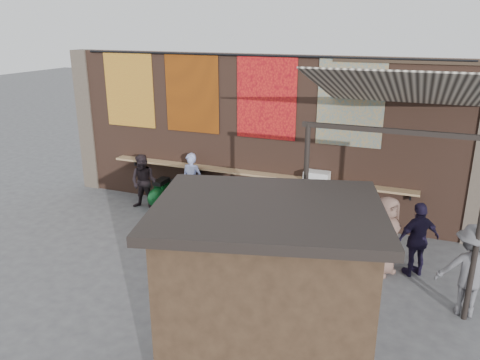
{
  "coord_description": "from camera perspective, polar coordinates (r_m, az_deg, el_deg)",
  "views": [
    {
      "loc": [
        3.92,
        -8.19,
        4.68
      ],
      "look_at": [
        0.14,
        1.2,
        1.29
      ],
      "focal_mm": 35.0,
      "sensor_mm": 36.0,
      "label": 1
    }
  ],
  "objects": [
    {
      "name": "tapestry_orange",
      "position": [
        11.4,
        3.21,
        9.98
      ],
      "size": [
        1.5,
        0.02,
        2.0
      ],
      "primitive_type": "cube",
      "color": "red",
      "rests_on": "brick_wall"
    },
    {
      "name": "awning_canvas",
      "position": [
        9.17,
        19.47,
        10.38
      ],
      "size": [
        3.2,
        3.28,
        0.97
      ],
      "primitive_type": "cube",
      "rotation": [
        -0.28,
        0.0,
        0.0
      ],
      "color": "beige",
      "rests_on": "brick_wall"
    },
    {
      "name": "eating_counter",
      "position": [
        11.79,
        1.43,
        0.8
      ],
      "size": [
        8.0,
        0.32,
        0.05
      ],
      "primitive_type": "cube",
      "color": "#9E7A51",
      "rests_on": "brick_wall"
    },
    {
      "name": "scooter_stool_2",
      "position": [
        12.25,
        -4.89,
        -1.93
      ],
      "size": [
        0.4,
        0.89,
        0.84
      ],
      "primitive_type": null,
      "color": "#1B144D",
      "rests_on": "ground"
    },
    {
      "name": "scooter_stool_7",
      "position": [
        11.27,
        8.29,
        -4.23
      ],
      "size": [
        0.34,
        0.77,
        0.73
      ],
      "primitive_type": null,
      "color": "navy",
      "rests_on": "ground"
    },
    {
      "name": "tapestry_multi",
      "position": [
        10.93,
        13.31,
        9.15
      ],
      "size": [
        1.5,
        0.02,
        2.0
      ],
      "primitive_type": "cube",
      "color": "teal",
      "rests_on": "brick_wall"
    },
    {
      "name": "diner_right",
      "position": [
        12.54,
        -11.65,
        -0.24
      ],
      "size": [
        0.77,
        0.63,
        1.47
      ],
      "primitive_type": "imported",
      "rotation": [
        0.0,
        0.0,
        0.1
      ],
      "color": "#281F24",
      "rests_on": "ground"
    },
    {
      "name": "scooter_stool_4",
      "position": [
        11.75,
        -0.04,
        -2.88
      ],
      "size": [
        0.38,
        0.84,
        0.8
      ],
      "primitive_type": null,
      "color": "black",
      "rests_on": "ground"
    },
    {
      "name": "scooter_stool_6",
      "position": [
        11.39,
        5.76,
        -3.86
      ],
      "size": [
        0.35,
        0.78,
        0.74
      ],
      "primitive_type": null,
      "color": "#0D0B73",
      "rests_on": "ground"
    },
    {
      "name": "ground",
      "position": [
        10.22,
        -3.27,
        -8.8
      ],
      "size": [
        70.0,
        70.0,
        0.0
      ],
      "primitive_type": "plane",
      "color": "#474749",
      "rests_on": "ground"
    },
    {
      "name": "shopper_grey",
      "position": [
        8.74,
        26.28,
        -9.88
      ],
      "size": [
        1.06,
        0.62,
        1.62
      ],
      "primitive_type": "imported",
      "rotation": [
        0.0,
        0.0,
        3.13
      ],
      "color": "#5D5C62",
      "rests_on": "ground"
    },
    {
      "name": "brick_wall",
      "position": [
        11.88,
        2.1,
        5.44
      ],
      "size": [
        10.0,
        0.4,
        4.0
      ],
      "primitive_type": "cube",
      "color": "brown",
      "rests_on": "ground"
    },
    {
      "name": "pier_left",
      "position": [
        14.46,
        -17.81,
        6.92
      ],
      "size": [
        0.5,
        0.5,
        4.0
      ],
      "primitive_type": "cube",
      "color": "#4C4238",
      "rests_on": "ground"
    },
    {
      "name": "scooter_stool_1",
      "position": [
        12.5,
        -7.37,
        -1.61
      ],
      "size": [
        0.4,
        0.88,
        0.83
      ],
      "primitive_type": null,
      "color": "#0D6029",
      "rests_on": "ground"
    },
    {
      "name": "awning_ledger",
      "position": [
        10.72,
        20.21,
        13.49
      ],
      "size": [
        3.3,
        0.08,
        0.12
      ],
      "primitive_type": "cube",
      "color": "#33261C",
      "rests_on": "brick_wall"
    },
    {
      "name": "stall_shelf",
      "position": [
        7.04,
        3.64,
        -13.67
      ],
      "size": [
        1.93,
        0.61,
        0.06
      ],
      "primitive_type": "cube",
      "rotation": [
        0.0,
        0.0,
        0.26
      ],
      "color": "#473321",
      "rests_on": "market_stall"
    },
    {
      "name": "shopper_tan",
      "position": [
        9.51,
        17.27,
        -6.5
      ],
      "size": [
        0.84,
        0.93,
        1.59
      ],
      "primitive_type": "imported",
      "rotation": [
        0.0,
        0.0,
        1.01
      ],
      "color": "#7B5A4E",
      "rests_on": "ground"
    },
    {
      "name": "scooter_stool_3",
      "position": [
        12.06,
        -2.6,
        -2.58
      ],
      "size": [
        0.33,
        0.74,
        0.7
      ],
      "primitive_type": null,
      "color": "#9D190C",
      "rests_on": "ground"
    },
    {
      "name": "scooter_stool_5",
      "position": [
        11.57,
        2.64,
        -3.14
      ],
      "size": [
        0.4,
        0.89,
        0.84
      ],
      "primitive_type": null,
      "color": "navy",
      "rests_on": "ground"
    },
    {
      "name": "stall_sign",
      "position": [
        6.59,
        3.81,
        -6.84
      ],
      "size": [
        1.17,
        0.35,
        0.5
      ],
      "primitive_type": "cube",
      "rotation": [
        0.0,
        0.0,
        0.26
      ],
      "color": "gold",
      "rests_on": "market_stall"
    },
    {
      "name": "hang_rail",
      "position": [
        11.38,
        1.81,
        14.95
      ],
      "size": [
        9.5,
        0.06,
        0.06
      ],
      "primitive_type": "cylinder",
      "rotation": [
        0.0,
        1.57,
        0.0
      ],
      "color": "black",
      "rests_on": "brick_wall"
    },
    {
      "name": "stall_roof",
      "position": [
        5.44,
        3.41,
        -3.65
      ],
      "size": [
        3.1,
        2.66,
        0.12
      ],
      "primitive_type": "cube",
      "rotation": [
        0.0,
        0.0,
        0.26
      ],
      "color": "black",
      "rests_on": "market_stall"
    },
    {
      "name": "shopper_navy",
      "position": [
        9.66,
        20.86,
        -6.8
      ],
      "size": [
        0.93,
        0.81,
        1.5
      ],
      "primitive_type": "imported",
      "rotation": [
        0.0,
        0.0,
        3.76
      ],
      "color": "black",
      "rests_on": "ground"
    },
    {
      "name": "tapestry_sun",
      "position": [
        12.18,
        -5.87,
        10.46
      ],
      "size": [
        1.5,
        0.02,
        2.0
      ],
      "primitive_type": "cube",
      "color": "#CD580C",
      "rests_on": "brick_wall"
    },
    {
      "name": "awning_header",
      "position": [
        7.77,
        18.44,
        5.66
      ],
      "size": [
        3.0,
        0.08,
        0.08
      ],
      "primitive_type": "cube",
      "color": "black",
      "rests_on": "awning_post_left"
    },
    {
      "name": "diner_left",
      "position": [
        12.21,
        -5.91,
        -0.29
      ],
      "size": [
        0.57,
        0.39,
        1.55
      ],
      "primitive_type": "imported",
      "rotation": [
        0.0,
        0.0,
        -0.03
      ],
      "color": "#97A4DC",
      "rests_on": "ground"
    },
    {
      "name": "scooter_stool_0",
      "position": [
        12.75,
        -9.69,
        -1.58
      ],
      "size": [
        0.34,
        0.77,
        0.73
      ],
      "primitive_type": null,
      "color": "#105222",
      "rests_on": "ground"
    },
    {
      "name": "awning_post_left",
      "position": [
        8.41,
        7.86,
        -3.54
      ],
      "size": [
        0.09,
        0.09,
        3.1
      ],
      "primitive_type": "cylinder",
      "color": "black",
      "rests_on": "ground"
    },
    {
      "name": "market_stall",
      "position": [
        6.08,
        3.16,
        -15.49
      ],
      "size": [
        2.75,
        2.33,
        2.57
      ],
      "primitive_type": "cube",
      "rotation": [
        0.0,
        0.0,
        0.26
      ],
      "color": "black",
      "rests_on": "ground"
    },
    {
      "name": "tapestry_redgold",
      "position": [
        13.17,
        -13.35,
        10.66
      ],
      "size": [
        1.5,
        0.02,
        2.0
      ],
      "primitive_type": "cube",
      "color": "maroon",
      "rests_on": "brick_wall"
    },
    {
      "name": "shelf_box",
      "position": [
        11.27,
        9.34,
        0.46
      ],
      "size": [
        0.6,
        0.33,
        0.23
      ],
      "primitive_type": "cube",
      "color": "white",
      "rests_on": "eating_counter"
    },
    {
      "name": "awning_post_right",
      "position": [
        8.27,
        27.08,
        -5.9
      ],
      "size": [
        0.09,
        0.09,
        3.1
      ],
      "primitive_type": "cylinder",
      "color": "black",
      "rests_on": "ground"
    }
  ]
}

